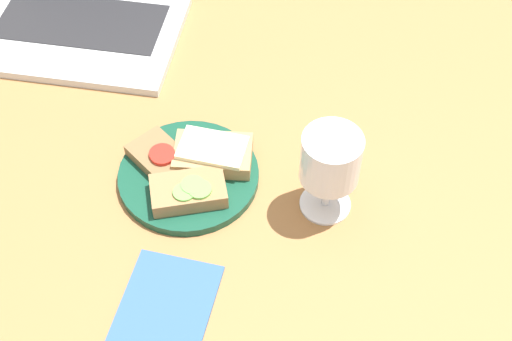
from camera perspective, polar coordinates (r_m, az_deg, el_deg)
The scene contains 8 objects.
wooden_table at distance 111.71cm, azimuth -3.88°, elevation 0.59°, with size 140.00×140.00×3.00cm, color #9E6B3D.
plate at distance 107.57cm, azimuth -5.41°, elevation -0.41°, with size 21.16×21.16×1.43cm, color #144733.
sandwich_with_tomato at distance 107.81cm, azimuth -7.53°, elevation 0.97°, with size 12.13×11.46×2.49cm.
sandwich_with_cucumber at distance 103.16cm, azimuth -5.40°, elevation -1.64°, with size 12.27×9.58×2.96cm.
sandwich_with_cheese at distance 107.16cm, azimuth -3.47°, elevation 1.39°, with size 12.33×8.63×3.18cm.
wine_glass at distance 97.28cm, azimuth 5.98°, elevation 0.74°, with size 8.38×8.38×14.49cm.
laptop at distance 134.90cm, azimuth -13.70°, elevation 12.75°, with size 35.98×29.92×19.19cm.
napkin at distance 96.28cm, azimuth -7.29°, elevation -10.93°, with size 12.03×15.96×0.40cm, color #33598C.
Camera 1 is at (19.22, -68.21, 87.85)cm, focal length 50.00 mm.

